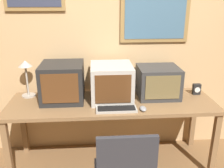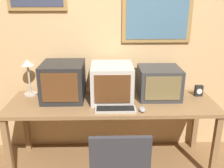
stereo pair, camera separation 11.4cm
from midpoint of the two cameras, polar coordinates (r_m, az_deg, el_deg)
wall_back at (r=2.79m, az=-1.84°, el=10.08°), size 8.00×0.08×2.60m
desk at (r=2.59m, az=-1.26°, el=-5.54°), size 2.11×0.66×0.74m
monitor_left at (r=2.61m, az=-12.45°, el=0.46°), size 0.43×0.44×0.38m
monitor_center at (r=2.56m, az=-1.39°, el=0.37°), size 0.42×0.45×0.37m
monitor_right at (r=2.69m, az=9.27°, el=0.49°), size 0.43×0.39×0.32m
keyboard_main at (r=2.37m, az=-0.37°, el=-5.81°), size 0.39×0.14×0.03m
mouse_near_keyboard at (r=2.38m, az=5.75°, el=-5.63°), size 0.06×0.11×0.03m
desk_clock at (r=2.87m, az=17.69°, el=-1.14°), size 0.08×0.05×0.12m
desk_lamp at (r=2.78m, az=-20.21°, el=2.85°), size 0.14×0.14×0.40m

